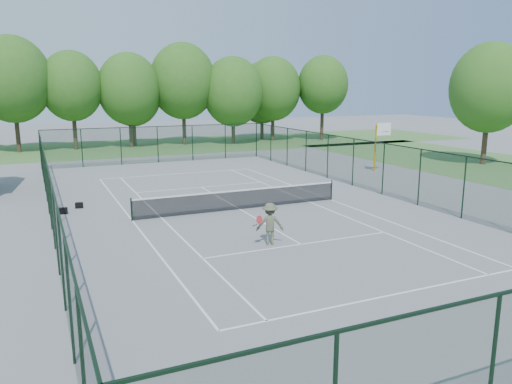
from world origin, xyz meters
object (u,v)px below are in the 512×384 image
(sports_bag_a, at_px, (63,211))
(tennis_player, at_px, (270,224))
(basketball_goal, at_px, (380,137))
(tennis_net, at_px, (240,199))

(sports_bag_a, xyz_separation_m, tennis_player, (7.24, -8.58, 0.69))
(sports_bag_a, bearing_deg, basketball_goal, 17.91)
(sports_bag_a, relative_size, tennis_player, 0.23)
(tennis_player, bearing_deg, tennis_net, 79.16)
(tennis_net, relative_size, basketball_goal, 3.04)
(basketball_goal, bearing_deg, tennis_net, -154.50)
(tennis_player, bearing_deg, sports_bag_a, 130.16)
(basketball_goal, height_order, sports_bag_a, basketball_goal)
(basketball_goal, xyz_separation_m, sports_bag_a, (-22.19, -3.86, -2.41))
(basketball_goal, relative_size, sports_bag_a, 9.30)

